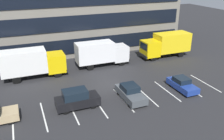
# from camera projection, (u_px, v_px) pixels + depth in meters

# --- Properties ---
(ground_plane) EXTENTS (120.00, 120.00, 0.00)m
(ground_plane) POSITION_uv_depth(u_px,v_px,m) (109.00, 84.00, 29.75)
(ground_plane) COLOR #262628
(lot_markings) EXTENTS (22.54, 5.40, 0.01)m
(lot_markings) POSITION_uv_depth(u_px,v_px,m) (123.00, 100.00, 26.16)
(lot_markings) COLOR silver
(lot_markings) RESTS_ON ground_plane
(box_truck_white) EXTENTS (7.72, 2.56, 3.58)m
(box_truck_white) POSITION_uv_depth(u_px,v_px,m) (101.00, 53.00, 34.81)
(box_truck_white) COLOR white
(box_truck_white) RESTS_ON ground_plane
(box_truck_yellow_all) EXTENTS (8.12, 2.69, 3.77)m
(box_truck_yellow_all) POSITION_uv_depth(u_px,v_px,m) (166.00, 44.00, 38.55)
(box_truck_yellow_all) COLOR yellow
(box_truck_yellow_all) RESTS_ON ground_plane
(box_truck_yellow) EXTENTS (8.11, 2.69, 3.76)m
(box_truck_yellow) POSITION_uv_depth(u_px,v_px,m) (32.00, 62.00, 30.86)
(box_truck_yellow) COLOR yellow
(box_truck_yellow) RESTS_ON ground_plane
(sedan_charcoal) EXTENTS (1.87, 4.46, 1.60)m
(sedan_charcoal) POSITION_uv_depth(u_px,v_px,m) (131.00, 93.00, 26.05)
(sedan_charcoal) COLOR #474C51
(sedan_charcoal) RESTS_ON ground_plane
(sedan_navy) EXTENTS (1.72, 4.12, 1.47)m
(sedan_navy) POSITION_uv_depth(u_px,v_px,m) (182.00, 84.00, 28.15)
(sedan_navy) COLOR navy
(sedan_navy) RESTS_ON ground_plane
(suv_black) EXTENTS (4.40, 1.86, 1.99)m
(suv_black) POSITION_uv_depth(u_px,v_px,m) (77.00, 99.00, 24.36)
(suv_black) COLOR black
(suv_black) RESTS_ON ground_plane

